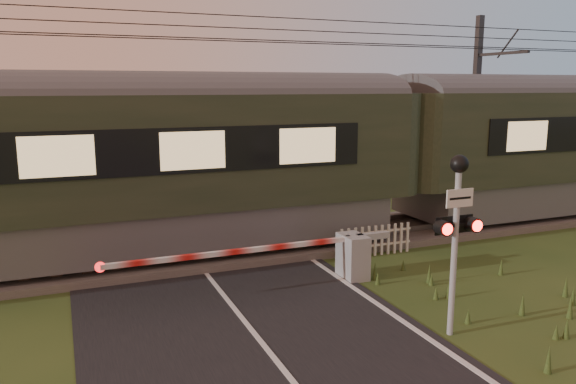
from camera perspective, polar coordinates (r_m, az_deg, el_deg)
name	(u,v)px	position (r m, az deg, el deg)	size (l,w,h in m)	color
ground	(281,368)	(9.24, -0.71, -17.45)	(160.00, 160.00, 0.00)	#273F18
road	(288,374)	(9.05, -0.03, -18.02)	(6.00, 140.00, 0.03)	black
track_bed	(190,252)	(15.02, -9.88, -6.05)	(140.00, 3.40, 0.39)	#47423D
overhead_wires	(183,29)	(14.45, -10.63, 15.97)	(120.00, 0.62, 0.62)	black
train	(393,151)	(16.86, 10.63, 4.12)	(46.99, 3.24, 4.39)	#5E5E62
boom_gate	(340,255)	(12.89, 5.35, -6.41)	(6.53, 0.78, 1.04)	gray
crossing_signal	(457,213)	(10.03, 16.77, -2.07)	(0.82, 0.35, 3.22)	gray
picket_fence	(375,240)	(14.80, 8.86, -4.89)	(2.17, 0.07, 0.81)	silver
catenary_mast	(476,109)	(21.48, 18.58, 7.98)	(0.21, 2.46, 6.79)	#2D2D30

